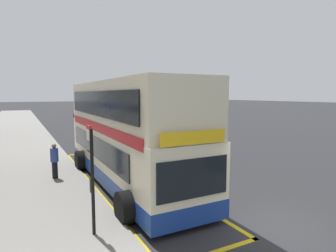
% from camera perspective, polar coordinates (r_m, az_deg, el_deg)
% --- Properties ---
extents(ground_plane, '(260.00, 260.00, 0.00)m').
position_cam_1_polar(ground_plane, '(38.09, -17.81, 0.23)').
color(ground_plane, '#28282B').
extents(pavement_near, '(6.00, 76.00, 0.14)m').
position_cam_1_polar(pavement_near, '(37.51, -28.39, -0.21)').
color(pavement_near, gray).
rests_on(pavement_near, ground).
extents(double_decker_bus, '(3.28, 10.86, 4.40)m').
position_cam_1_polar(double_decker_bus, '(12.52, -8.47, -1.97)').
color(double_decker_bus, beige).
rests_on(double_decker_bus, ground).
extents(bus_bay_markings, '(2.96, 13.59, 0.01)m').
position_cam_1_polar(bus_bay_markings, '(13.23, -9.02, -10.68)').
color(bus_bay_markings, gold).
rests_on(bus_bay_markings, ground).
extents(bus_stop_sign, '(0.09, 0.51, 2.91)m').
position_cam_1_polar(bus_stop_sign, '(7.85, -15.09, -8.93)').
color(bus_stop_sign, black).
rests_on(bus_stop_sign, pavement_near).
extents(parked_car_white_ahead, '(2.09, 4.20, 1.62)m').
position_cam_1_polar(parked_car_white_ahead, '(49.18, -17.00, 2.51)').
color(parked_car_white_ahead, silver).
rests_on(parked_car_white_ahead, ground).
extents(parked_car_navy_far, '(2.09, 4.20, 1.62)m').
position_cam_1_polar(parked_car_navy_far, '(54.78, -15.71, 2.91)').
color(parked_car_navy_far, navy).
rests_on(parked_car_navy_far, ground).
extents(pedestrian_waiting_near_sign, '(0.34, 0.34, 1.56)m').
position_cam_1_polar(pedestrian_waiting_near_sign, '(13.63, -21.84, -6.31)').
color(pedestrian_waiting_near_sign, black).
rests_on(pedestrian_waiting_near_sign, pavement_near).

